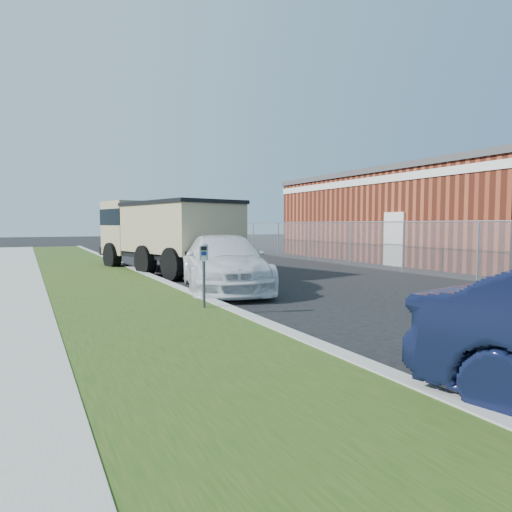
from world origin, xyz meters
name	(u,v)px	position (x,y,z in m)	size (l,w,h in m)	color
ground	(333,302)	(0.00, 0.00, 0.00)	(120.00, 120.00, 0.00)	black
streetside	(52,305)	(-5.57, 2.00, 0.07)	(6.12, 50.00, 0.15)	gray
chainlink_fence	(350,235)	(6.00, 7.00, 1.26)	(0.06, 30.06, 30.00)	slate
brick_building	(435,216)	(12.00, 8.00, 2.13)	(9.20, 14.20, 4.17)	maroon
parking_meter	(204,261)	(-3.01, 0.01, 1.01)	(0.20, 0.15, 1.24)	#3F4247
white_wagon	(222,262)	(-1.39, 2.99, 0.71)	(1.99, 4.89, 1.42)	white
dump_truck	(164,231)	(-1.54, 8.07, 1.46)	(3.90, 6.98, 2.59)	black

